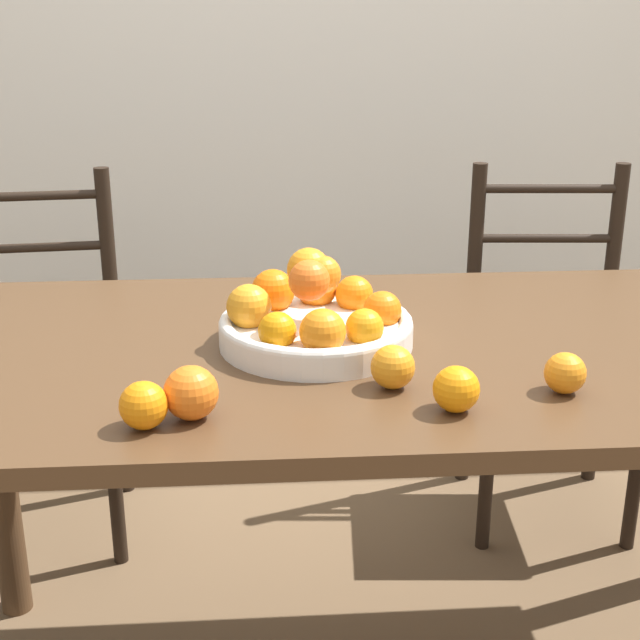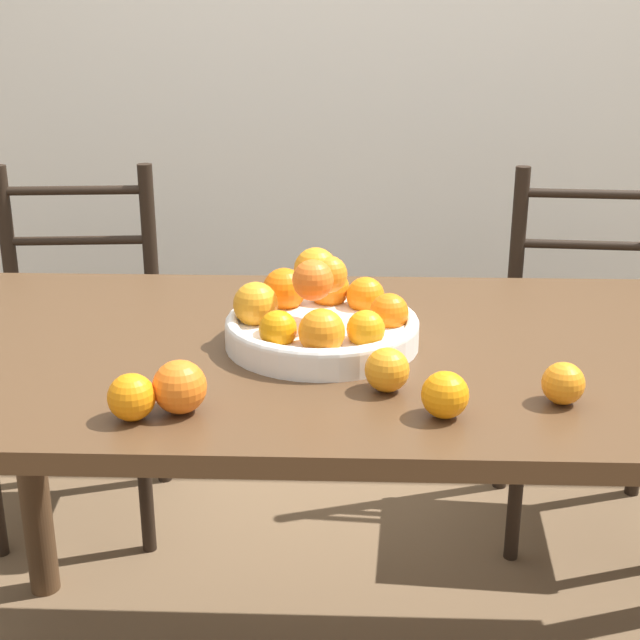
% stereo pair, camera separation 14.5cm
% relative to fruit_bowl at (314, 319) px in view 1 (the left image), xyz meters
% --- Properties ---
extents(wall_back, '(8.00, 0.06, 2.60)m').
position_rel_fruit_bowl_xyz_m(wall_back, '(0.12, 1.45, 0.47)').
color(wall_back, silver).
rests_on(wall_back, ground_plane).
extents(dining_table, '(1.76, 0.83, 0.78)m').
position_rel_fruit_bowl_xyz_m(dining_table, '(0.12, -0.00, -0.15)').
color(dining_table, '#4C331E').
rests_on(dining_table, ground_plane).
extents(fruit_bowl, '(0.34, 0.34, 0.17)m').
position_rel_fruit_bowl_xyz_m(fruit_bowl, '(0.00, 0.00, 0.00)').
color(fruit_bowl, white).
rests_on(fruit_bowl, dining_table).
extents(orange_loose_0, '(0.08, 0.08, 0.08)m').
position_rel_fruit_bowl_xyz_m(orange_loose_0, '(-0.20, -0.28, -0.01)').
color(orange_loose_0, orange).
rests_on(orange_loose_0, dining_table).
extents(orange_loose_1, '(0.07, 0.07, 0.07)m').
position_rel_fruit_bowl_xyz_m(orange_loose_1, '(0.11, -0.20, -0.01)').
color(orange_loose_1, orange).
rests_on(orange_loose_1, dining_table).
extents(orange_loose_2, '(0.07, 0.07, 0.07)m').
position_rel_fruit_bowl_xyz_m(orange_loose_2, '(0.19, -0.29, -0.01)').
color(orange_loose_2, orange).
rests_on(orange_loose_2, dining_table).
extents(orange_loose_3, '(0.06, 0.06, 0.06)m').
position_rel_fruit_bowl_xyz_m(orange_loose_3, '(0.37, -0.23, -0.02)').
color(orange_loose_3, orange).
rests_on(orange_loose_3, dining_table).
extents(orange_loose_4, '(0.07, 0.07, 0.07)m').
position_rel_fruit_bowl_xyz_m(orange_loose_4, '(-0.26, -0.31, -0.01)').
color(orange_loose_4, orange).
rests_on(orange_loose_4, dining_table).
extents(chair_left, '(0.45, 0.44, 0.94)m').
position_rel_fruit_bowl_xyz_m(chair_left, '(-0.67, 0.71, -0.36)').
color(chair_left, black).
rests_on(chair_left, ground_plane).
extents(chair_right, '(0.45, 0.43, 0.94)m').
position_rel_fruit_bowl_xyz_m(chair_right, '(0.68, 0.71, -0.36)').
color(chair_right, black).
rests_on(chair_right, ground_plane).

